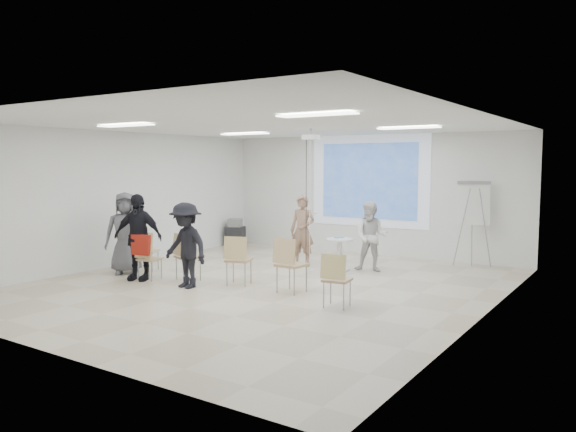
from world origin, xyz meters
The scene contains 30 objects.
floor centered at (0.00, 0.00, -0.05)m, with size 8.00×9.00×0.10m, color beige.
ceiling centered at (0.00, 0.00, 3.05)m, with size 8.00×9.00×0.10m, color white.
wall_back centered at (0.00, 4.55, 1.50)m, with size 8.00×0.10×3.00m, color silver.
wall_left centered at (-4.05, 0.00, 1.50)m, with size 0.10×9.00×3.00m, color silver.
wall_right centered at (4.05, 0.00, 1.50)m, with size 0.10×9.00×3.00m, color silver.
projection_halo centered at (0.00, 4.49, 1.85)m, with size 3.20×0.01×2.30m, color silver.
projection_image centered at (0.00, 4.47, 1.85)m, with size 2.60×0.01×1.90m, color #2E569F.
pedestal_table centered at (0.47, 2.09, 0.39)m, with size 0.72×0.72×0.71m.
player_left centered at (-0.49, 2.13, 0.90)m, with size 0.65×0.44×1.79m, color #93705A.
player_right centered at (1.06, 2.40, 0.83)m, with size 0.80×0.64×1.65m, color white.
controller_left centered at (-0.31, 2.38, 1.18)m, with size 0.04×0.13×0.04m, color white.
controller_right centered at (0.88, 2.65, 1.11)m, with size 0.04×0.12×0.04m, color silver.
chair_far_left centered at (-2.91, -0.25, 0.50)m, with size 0.53×0.54×0.84m.
chair_left_mid centered at (-2.18, -0.89, 0.49)m, with size 0.44×0.47×0.83m.
chair_left_inner centered at (-1.57, -0.51, 0.55)m, with size 0.58×0.60×0.93m.
chair_center centered at (-0.42, -0.28, 0.56)m, with size 0.57×0.59×0.94m.
chair_right_inner centered at (0.73, -0.28, 0.58)m, with size 0.49×0.52×0.99m.
chair_right_far centered at (1.91, -0.73, 0.52)m, with size 0.48×0.50×0.88m.
red_jacket centered at (-2.19, -1.04, 0.72)m, with size 0.41×0.09×0.39m, color #9F1F13.
laptop centered at (-1.53, -0.41, 0.50)m, with size 0.34×0.25×0.03m, color black.
audience_left centered at (-2.37, -0.95, 0.97)m, with size 1.13×0.68×1.95m, color black.
audience_mid centered at (-1.10, -0.95, 0.89)m, with size 1.16×0.63×1.79m, color black.
audience_outer centered at (-3.10, -0.63, 0.95)m, with size 0.93×0.61×1.90m, color slate.
flipchart_easel centered at (2.71, 4.10, 1.40)m, with size 0.78×0.62×1.90m.
av_cart centered at (-3.69, 3.71, 0.35)m, with size 0.62×0.56×0.76m.
ceiling_projector centered at (0.10, 1.49, 2.69)m, with size 0.30×0.25×3.00m.
fluor_panel_nw centered at (-2.00, 2.00, 2.97)m, with size 1.20×0.30×0.02m, color white.
fluor_panel_ne centered at (2.00, 2.00, 2.97)m, with size 1.20×0.30×0.02m, color white.
fluor_panel_sw centered at (-2.00, -1.50, 2.97)m, with size 1.20×0.30×0.02m, color white.
fluor_panel_se centered at (2.00, -1.50, 2.97)m, with size 1.20×0.30×0.02m, color white.
Camera 1 is at (6.08, -8.42, 2.28)m, focal length 35.00 mm.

